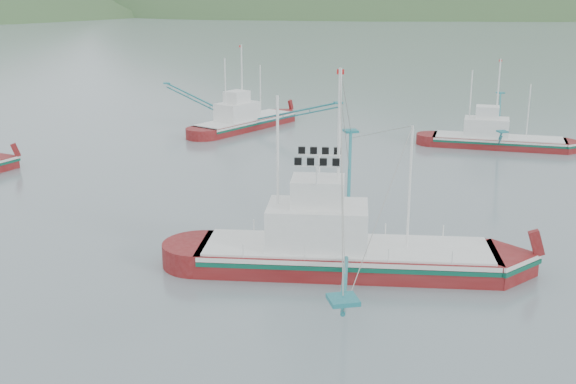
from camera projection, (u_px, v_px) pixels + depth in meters
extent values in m
plane|color=slate|center=(311.00, 282.00, 37.42)|extent=(1200.00, 1200.00, 0.00)
cube|color=maroon|center=(346.00, 266.00, 39.06)|extent=(16.50, 8.74, 2.13)
cube|color=silver|center=(347.00, 250.00, 38.81)|extent=(16.22, 8.73, 0.23)
cube|color=#0B4F3A|center=(347.00, 255.00, 38.89)|extent=(16.23, 8.75, 0.23)
cube|color=silver|center=(347.00, 246.00, 38.76)|extent=(15.68, 8.30, 0.13)
cube|color=silver|center=(317.00, 226.00, 38.59)|extent=(6.08, 4.81, 2.34)
cube|color=silver|center=(318.00, 192.00, 38.06)|extent=(3.33, 3.05, 1.49)
cylinder|color=white|center=(339.00, 161.00, 37.49)|extent=(0.17, 0.17, 9.57)
cylinder|color=white|center=(278.00, 173.00, 37.97)|extent=(0.15, 0.15, 8.14)
cylinder|color=white|center=(410.00, 189.00, 37.56)|extent=(0.13, 0.13, 6.70)
cube|color=maroon|center=(498.00, 146.00, 68.42)|extent=(12.35, 8.48, 1.63)
cube|color=silver|center=(499.00, 139.00, 68.23)|extent=(12.16, 8.43, 0.18)
cube|color=#0B4F3A|center=(499.00, 141.00, 68.28)|extent=(12.17, 8.44, 0.18)
cube|color=silver|center=(499.00, 137.00, 68.18)|extent=(11.73, 8.05, 0.10)
cube|color=silver|center=(486.00, 127.00, 68.26)|extent=(4.81, 4.18, 1.79)
cube|color=silver|center=(487.00, 112.00, 67.85)|extent=(2.70, 2.56, 1.14)
cylinder|color=white|center=(498.00, 99.00, 67.28)|extent=(0.13, 0.13, 7.33)
cylinder|color=white|center=(470.00, 103.00, 68.06)|extent=(0.11, 0.11, 6.23)
cylinder|color=white|center=(528.00, 112.00, 66.86)|extent=(0.10, 0.10, 5.13)
cube|color=maroon|center=(245.00, 127.00, 77.46)|extent=(12.14, 11.23, 1.74)
cube|color=silver|center=(245.00, 120.00, 77.26)|extent=(11.99, 11.11, 0.19)
cube|color=#0B4F3A|center=(245.00, 122.00, 77.32)|extent=(12.00, 11.13, 0.19)
cube|color=silver|center=(245.00, 118.00, 77.21)|extent=(11.54, 10.67, 0.10)
cube|color=silver|center=(237.00, 112.00, 75.95)|extent=(5.12, 4.97, 1.92)
cube|color=silver|center=(237.00, 97.00, 75.52)|extent=(2.97, 2.94, 1.22)
cylinder|color=white|center=(242.00, 83.00, 75.80)|extent=(0.14, 0.14, 7.85)
cylinder|color=white|center=(225.00, 91.00, 73.96)|extent=(0.12, 0.12, 6.67)
cylinder|color=white|center=(260.00, 91.00, 78.46)|extent=(0.10, 0.10, 5.49)
ellipsoid|color=#33532A|center=(507.00, 8.00, 488.90)|extent=(684.00, 432.00, 306.00)
ellipsoid|color=slate|center=(183.00, 4.00, 570.20)|extent=(960.00, 400.00, 240.00)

